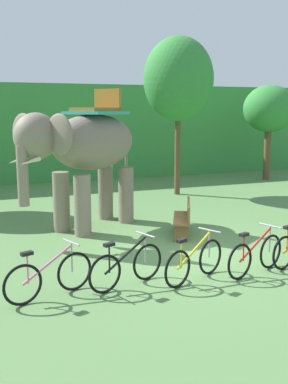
% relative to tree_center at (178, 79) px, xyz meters
% --- Properties ---
extents(ground_plane, '(80.00, 80.00, 0.00)m').
position_rel_tree_center_xyz_m(ground_plane, '(-2.87, -6.91, -4.32)').
color(ground_plane, '#567F47').
extents(foliage_hedge, '(36.00, 6.00, 4.36)m').
position_rel_tree_center_xyz_m(foliage_hedge, '(-2.87, 7.62, -2.14)').
color(foliage_hedge, '#3D8E42').
rests_on(foliage_hedge, ground).
extents(tree_center, '(2.61, 2.61, 5.88)m').
position_rel_tree_center_xyz_m(tree_center, '(0.00, 0.00, 0.00)').
color(tree_center, brown).
rests_on(tree_center, ground).
extents(tree_far_left, '(2.34, 2.34, 4.34)m').
position_rel_tree_center_xyz_m(tree_far_left, '(5.51, 1.96, -1.09)').
color(tree_far_left, brown).
rests_on(tree_far_left, ground).
extents(elephant, '(4.01, 3.30, 3.78)m').
position_rel_tree_center_xyz_m(elephant, '(-4.54, -3.91, -2.12)').
color(elephant, gray).
rests_on(elephant, ground).
extents(bike_pink, '(1.63, 0.71, 0.92)m').
position_rel_tree_center_xyz_m(bike_pink, '(-6.28, -8.25, -3.93)').
color(bike_pink, black).
rests_on(bike_pink, ground).
extents(bike_black, '(1.62, 0.72, 0.92)m').
position_rel_tree_center_xyz_m(bike_black, '(-4.87, -8.24, -3.93)').
color(bike_black, black).
rests_on(bike_black, ground).
extents(bike_yellow, '(1.57, 0.81, 0.92)m').
position_rel_tree_center_xyz_m(bike_yellow, '(-3.58, -8.43, -3.93)').
color(bike_yellow, black).
rests_on(bike_yellow, ground).
extents(bike_red, '(1.63, 0.71, 0.92)m').
position_rel_tree_center_xyz_m(bike_red, '(-2.28, -8.52, -3.93)').
color(bike_red, black).
rests_on(bike_red, ground).
extents(wooden_bench, '(1.03, 1.53, 0.89)m').
position_rel_tree_center_xyz_m(wooden_bench, '(-2.35, -5.45, -3.84)').
color(wooden_bench, brown).
rests_on(wooden_bench, ground).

